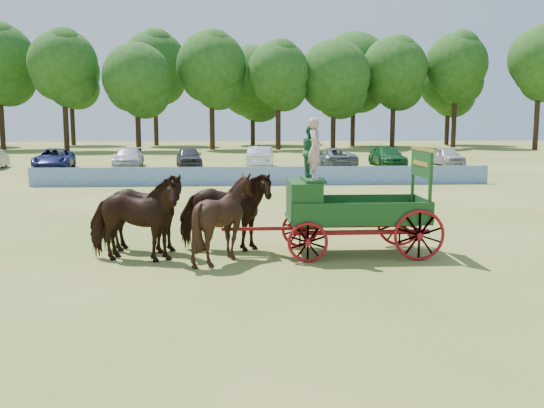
{
  "coord_description": "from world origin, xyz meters",
  "views": [
    {
      "loc": [
        -2.73,
        -16.06,
        3.84
      ],
      "look_at": [
        -1.59,
        1.5,
        1.3
      ],
      "focal_mm": 40.0,
      "sensor_mm": 36.0,
      "label": 1
    }
  ],
  "objects": [
    {
      "name": "horse_wheel_right",
      "position": [
        -2.97,
        1.05,
        1.15
      ],
      "size": [
        2.84,
        1.52,
        2.3
      ],
      "primitive_type": "imported",
      "rotation": [
        0.0,
        0.0,
        1.47
      ],
      "color": "black",
      "rests_on": "ground"
    },
    {
      "name": "horse_lead_right",
      "position": [
        -5.37,
        1.05,
        1.15
      ],
      "size": [
        2.94,
        1.84,
        2.3
      ],
      "primitive_type": "imported",
      "rotation": [
        0.0,
        0.0,
        1.34
      ],
      "color": "black",
      "rests_on": "ground"
    },
    {
      "name": "parked_cars",
      "position": [
        -4.72,
        30.04,
        0.76
      ],
      "size": [
        42.31,
        7.79,
        1.62
      ],
      "color": "silver",
      "rests_on": "ground"
    },
    {
      "name": "treeline",
      "position": [
        -3.27,
        60.21,
        9.56
      ],
      "size": [
        92.16,
        22.47,
        15.35
      ],
      "color": "#382314",
      "rests_on": "ground"
    },
    {
      "name": "farm_dray",
      "position": [
        -0.0,
        0.51,
        1.62
      ],
      "size": [
        6.0,
        2.0,
        3.82
      ],
      "color": "#9C100F",
      "rests_on": "ground"
    },
    {
      "name": "sponsor_banner",
      "position": [
        -1.0,
        18.0,
        0.53
      ],
      "size": [
        26.0,
        0.08,
        1.05
      ],
      "primitive_type": "cube",
      "color": "#1D4BA1",
      "rests_on": "ground"
    },
    {
      "name": "horse_lead_left",
      "position": [
        -5.37,
        -0.05,
        1.15
      ],
      "size": [
        2.92,
        1.78,
        2.3
      ],
      "primitive_type": "imported",
      "rotation": [
        0.0,
        0.0,
        1.36
      ],
      "color": "black",
      "rests_on": "ground"
    },
    {
      "name": "ground",
      "position": [
        0.0,
        0.0,
        0.0
      ],
      "size": [
        160.0,
        160.0,
        0.0
      ],
      "primitive_type": "plane",
      "color": "#A5924A",
      "rests_on": "ground"
    },
    {
      "name": "horse_wheel_left",
      "position": [
        -2.97,
        -0.05,
        1.15
      ],
      "size": [
        2.45,
        2.28,
        2.31
      ],
      "primitive_type": "imported",
      "rotation": [
        0.0,
        0.0,
        1.79
      ],
      "color": "black",
      "rests_on": "ground"
    }
  ]
}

